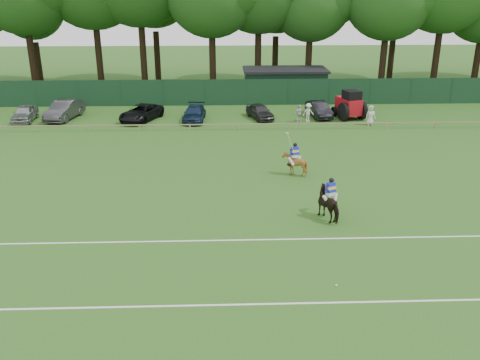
{
  "coord_description": "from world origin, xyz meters",
  "views": [
    {
      "loc": [
        -0.36,
        -21.55,
        10.8
      ],
      "look_at": [
        0.5,
        3.0,
        1.4
      ],
      "focal_mm": 38.0,
      "sensor_mm": 36.0,
      "label": 1
    }
  ],
  "objects_px": {
    "spectator_left": "(308,112)",
    "polo_ball": "(336,285)",
    "sedan_silver": "(25,113)",
    "utility_shed": "(285,83)",
    "horse_dark": "(330,204)",
    "spectator_right": "(371,115)",
    "horse_chestnut": "(294,164)",
    "sedan_navy": "(194,114)",
    "suv_black": "(141,113)",
    "sedan_grey": "(64,110)",
    "estate_black": "(319,109)",
    "tractor": "(350,105)",
    "spectator_mid": "(299,114)",
    "hatch_grey": "(260,111)"
  },
  "relations": [
    {
      "from": "estate_black",
      "to": "horse_dark",
      "type": "bearing_deg",
      "value": -106.29
    },
    {
      "from": "estate_black",
      "to": "spectator_left",
      "type": "distance_m",
      "value": 2.01
    },
    {
      "from": "horse_chestnut",
      "to": "polo_ball",
      "type": "distance_m",
      "value": 12.37
    },
    {
      "from": "sedan_silver",
      "to": "spectator_mid",
      "type": "distance_m",
      "value": 23.35
    },
    {
      "from": "spectator_right",
      "to": "polo_ball",
      "type": "height_order",
      "value": "spectator_right"
    },
    {
      "from": "sedan_silver",
      "to": "spectator_mid",
      "type": "bearing_deg",
      "value": -7.81
    },
    {
      "from": "sedan_silver",
      "to": "polo_ball",
      "type": "distance_m",
      "value": 33.8
    },
    {
      "from": "sedan_grey",
      "to": "horse_dark",
      "type": "bearing_deg",
      "value": -37.56
    },
    {
      "from": "sedan_navy",
      "to": "estate_black",
      "type": "xyz_separation_m",
      "value": [
        10.89,
        1.04,
        0.05
      ]
    },
    {
      "from": "spectator_left",
      "to": "spectator_right",
      "type": "xyz_separation_m",
      "value": [
        4.95,
        -1.41,
        0.05
      ]
    },
    {
      "from": "suv_black",
      "to": "sedan_grey",
      "type": "bearing_deg",
      "value": -164.08
    },
    {
      "from": "sedan_grey",
      "to": "spectator_mid",
      "type": "height_order",
      "value": "sedan_grey"
    },
    {
      "from": "suv_black",
      "to": "polo_ball",
      "type": "relative_size",
      "value": 53.07
    },
    {
      "from": "horse_dark",
      "to": "spectator_right",
      "type": "bearing_deg",
      "value": -137.95
    },
    {
      "from": "sedan_grey",
      "to": "tractor",
      "type": "relative_size",
      "value": 1.43
    },
    {
      "from": "estate_black",
      "to": "tractor",
      "type": "distance_m",
      "value": 2.67
    },
    {
      "from": "horse_chestnut",
      "to": "utility_shed",
      "type": "bearing_deg",
      "value": -114.63
    },
    {
      "from": "sedan_silver",
      "to": "utility_shed",
      "type": "bearing_deg",
      "value": 15.52
    },
    {
      "from": "hatch_grey",
      "to": "polo_ball",
      "type": "xyz_separation_m",
      "value": [
        1.05,
        -26.55,
        -0.59
      ]
    },
    {
      "from": "estate_black",
      "to": "tractor",
      "type": "height_order",
      "value": "tractor"
    },
    {
      "from": "hatch_grey",
      "to": "sedan_navy",
      "type": "bearing_deg",
      "value": 167.65
    },
    {
      "from": "horse_chestnut",
      "to": "sedan_navy",
      "type": "height_order",
      "value": "horse_chestnut"
    },
    {
      "from": "spectator_left",
      "to": "sedan_navy",
      "type": "bearing_deg",
      "value": 159.13
    },
    {
      "from": "spectator_left",
      "to": "polo_ball",
      "type": "distance_m",
      "value": 25.58
    },
    {
      "from": "horse_dark",
      "to": "spectator_left",
      "type": "relative_size",
      "value": 1.19
    },
    {
      "from": "spectator_left",
      "to": "spectator_right",
      "type": "relative_size",
      "value": 0.94
    },
    {
      "from": "suv_black",
      "to": "spectator_mid",
      "type": "height_order",
      "value": "spectator_mid"
    },
    {
      "from": "sedan_navy",
      "to": "spectator_right",
      "type": "distance_m",
      "value": 14.78
    },
    {
      "from": "horse_dark",
      "to": "estate_black",
      "type": "relative_size",
      "value": 0.46
    },
    {
      "from": "spectator_left",
      "to": "polo_ball",
      "type": "height_order",
      "value": "spectator_left"
    },
    {
      "from": "spectator_mid",
      "to": "polo_ball",
      "type": "height_order",
      "value": "spectator_mid"
    },
    {
      "from": "suv_black",
      "to": "spectator_right",
      "type": "bearing_deg",
      "value": 15.07
    },
    {
      "from": "sedan_silver",
      "to": "suv_black",
      "type": "distance_m",
      "value": 9.9
    },
    {
      "from": "hatch_grey",
      "to": "utility_shed",
      "type": "xyz_separation_m",
      "value": [
        3.12,
        8.37,
        0.9
      ]
    },
    {
      "from": "estate_black",
      "to": "spectator_left",
      "type": "height_order",
      "value": "spectator_left"
    },
    {
      "from": "sedan_navy",
      "to": "spectator_right",
      "type": "xyz_separation_m",
      "value": [
        14.64,
        -1.99,
        0.2
      ]
    },
    {
      "from": "spectator_right",
      "to": "utility_shed",
      "type": "relative_size",
      "value": 0.2
    },
    {
      "from": "horse_dark",
      "to": "spectator_mid",
      "type": "height_order",
      "value": "horse_dark"
    },
    {
      "from": "hatch_grey",
      "to": "utility_shed",
      "type": "height_order",
      "value": "utility_shed"
    },
    {
      "from": "sedan_silver",
      "to": "sedan_grey",
      "type": "bearing_deg",
      "value": 5.44
    },
    {
      "from": "horse_chestnut",
      "to": "hatch_grey",
      "type": "xyz_separation_m",
      "value": [
        -1.09,
        14.2,
        -0.08
      ]
    },
    {
      "from": "horse_dark",
      "to": "polo_ball",
      "type": "height_order",
      "value": "horse_dark"
    },
    {
      "from": "polo_ball",
      "to": "tractor",
      "type": "bearing_deg",
      "value": 75.7
    },
    {
      "from": "sedan_grey",
      "to": "estate_black",
      "type": "xyz_separation_m",
      "value": [
        22.15,
        0.07,
        -0.13
      ]
    },
    {
      "from": "sedan_silver",
      "to": "horse_dark",
      "type": "bearing_deg",
      "value": -47.24
    },
    {
      "from": "spectator_right",
      "to": "utility_shed",
      "type": "height_order",
      "value": "utility_shed"
    },
    {
      "from": "polo_ball",
      "to": "suv_black",
      "type": "bearing_deg",
      "value": 113.21
    },
    {
      "from": "hatch_grey",
      "to": "spectator_left",
      "type": "height_order",
      "value": "spectator_left"
    },
    {
      "from": "horse_dark",
      "to": "sedan_navy",
      "type": "bearing_deg",
      "value": -95.51
    },
    {
      "from": "sedan_silver",
      "to": "suv_black",
      "type": "relative_size",
      "value": 0.83
    }
  ]
}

